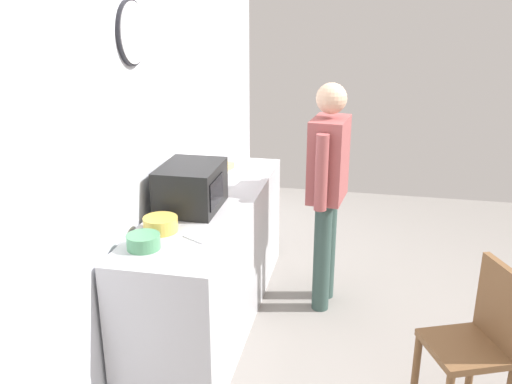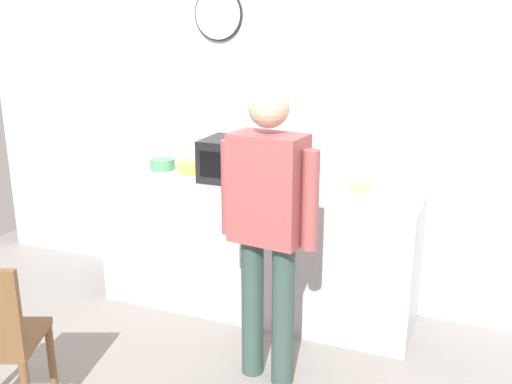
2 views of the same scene
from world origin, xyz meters
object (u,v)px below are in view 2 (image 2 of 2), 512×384
object	(u,v)px
fork_utensil	(289,188)
sandwich_plate	(359,191)
person_standing	(268,217)
salad_bowl	(191,167)
microwave	(238,160)
spoon_utensil	(165,179)
cereal_bowl	(162,164)

from	to	relation	value
fork_utensil	sandwich_plate	bearing A→B (deg)	6.47
person_standing	sandwich_plate	bearing A→B (deg)	69.56
salad_bowl	microwave	bearing A→B (deg)	-8.54
microwave	sandwich_plate	bearing A→B (deg)	-0.34
microwave	salad_bowl	bearing A→B (deg)	171.46
spoon_utensil	cereal_bowl	bearing A→B (deg)	124.08
sandwich_plate	fork_utensil	distance (m)	0.48
spoon_utensil	person_standing	xyz separation A→B (m)	(1.07, -0.69, 0.07)
salad_bowl	person_standing	size ratio (longest dim) A/B	0.12
microwave	person_standing	bearing A→B (deg)	-57.12
cereal_bowl	spoon_utensil	size ratio (longest dim) A/B	1.12
cereal_bowl	fork_utensil	size ratio (longest dim) A/B	1.12
cereal_bowl	sandwich_plate	bearing A→B (deg)	-2.69
fork_utensil	spoon_utensil	world-z (taller)	same
microwave	cereal_bowl	world-z (taller)	microwave
salad_bowl	person_standing	distance (m)	1.35
microwave	spoon_utensil	xyz separation A→B (m)	(-0.51, -0.17, -0.15)
sandwich_plate	spoon_utensil	distance (m)	1.40
microwave	cereal_bowl	distance (m)	0.69
spoon_utensil	person_standing	bearing A→B (deg)	-32.91
sandwich_plate	cereal_bowl	distance (m)	1.56
fork_utensil	person_standing	distance (m)	0.82
microwave	spoon_utensil	bearing A→B (deg)	-161.13
salad_bowl	fork_utensil	world-z (taller)	salad_bowl
fork_utensil	person_standing	world-z (taller)	person_standing
fork_utensil	person_standing	xyz separation A→B (m)	(0.15, -0.81, 0.07)
cereal_bowl	fork_utensil	distance (m)	1.09
microwave	cereal_bowl	bearing A→B (deg)	174.24
sandwich_plate	spoon_utensil	xyz separation A→B (m)	(-1.39, -0.17, -0.01)
fork_utensil	spoon_utensil	size ratio (longest dim) A/B	1.00
salad_bowl	cereal_bowl	world-z (taller)	salad_bowl
cereal_bowl	spoon_utensil	distance (m)	0.29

